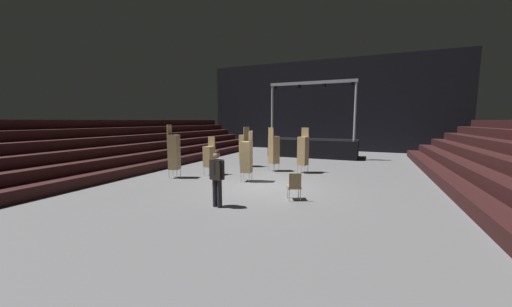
{
  "coord_description": "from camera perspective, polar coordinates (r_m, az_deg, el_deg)",
  "views": [
    {
      "loc": [
        3.84,
        -10.04,
        2.66
      ],
      "look_at": [
        -0.16,
        -0.53,
        1.4
      ],
      "focal_mm": 18.97,
      "sensor_mm": 36.0,
      "label": 1
    }
  ],
  "objects": [
    {
      "name": "chair_stack_front_right",
      "position": [
        13.05,
        -16.93,
        0.4
      ],
      "size": [
        0.53,
        0.53,
        2.48
      ],
      "rotation": [
        0.0,
        0.0,
        4.95
      ],
      "color": "#B2B5BA",
      "rests_on": "ground_plane"
    },
    {
      "name": "ground_plane",
      "position": [
        11.09,
        1.84,
        -7.19
      ],
      "size": [
        22.0,
        30.0,
        0.1
      ],
      "primitive_type": "cube",
      "color": "slate"
    },
    {
      "name": "arena_end_wall",
      "position": [
        25.37,
        14.29,
        9.78
      ],
      "size": [
        22.0,
        0.3,
        8.0
      ],
      "primitive_type": "cube",
      "color": "black",
      "rests_on": "ground_plane"
    },
    {
      "name": "loose_chair_near_man",
      "position": [
        9.18,
        8.1,
        -6.51
      ],
      "size": [
        0.58,
        0.58,
        0.95
      ],
      "rotation": [
        0.0,
        0.0,
        0.41
      ],
      "color": "#B2B5BA",
      "rests_on": "ground_plane"
    },
    {
      "name": "chair_stack_front_left",
      "position": [
        13.37,
        -9.82,
        -0.52
      ],
      "size": [
        0.51,
        0.51,
        1.88
      ],
      "rotation": [
        0.0,
        0.0,
        2.98
      ],
      "color": "#B2B5BA",
      "rests_on": "ground_plane"
    },
    {
      "name": "chair_stack_mid_left",
      "position": [
        11.76,
        -2.01,
        -0.62
      ],
      "size": [
        0.48,
        0.48,
        2.22
      ],
      "rotation": [
        0.0,
        0.0,
        1.67
      ],
      "color": "#B2B5BA",
      "rests_on": "ground_plane"
    },
    {
      "name": "bleacher_bank_left",
      "position": [
        16.8,
        -25.86,
        1.79
      ],
      "size": [
        4.5,
        24.0,
        2.7
      ],
      "rotation": [
        0.0,
        0.0,
        1.57
      ],
      "color": "black",
      "rests_on": "ground_plane"
    },
    {
      "name": "chair_stack_mid_right",
      "position": [
        15.65,
        -2.48,
        1.43
      ],
      "size": [
        0.58,
        0.58,
        2.31
      ],
      "rotation": [
        0.0,
        0.0,
        1.18
      ],
      "color": "#B2B5BA",
      "rests_on": "ground_plane"
    },
    {
      "name": "chair_stack_mid_centre",
      "position": [
        14.23,
        3.78,
        0.87
      ],
      "size": [
        0.61,
        0.61,
        2.31
      ],
      "rotation": [
        0.0,
        0.0,
        5.7
      ],
      "color": "#B2B5BA",
      "rests_on": "ground_plane"
    },
    {
      "name": "chair_stack_rear_left",
      "position": [
        13.94,
        9.9,
        0.65
      ],
      "size": [
        0.54,
        0.54,
        2.31
      ],
      "rotation": [
        0.0,
        0.0,
        2.87
      ],
      "color": "#B2B5BA",
      "rests_on": "ground_plane"
    },
    {
      "name": "stage_riser",
      "position": [
        20.56,
        11.95,
        1.42
      ],
      "size": [
        6.29,
        2.55,
        5.35
      ],
      "color": "black",
      "rests_on": "ground_plane"
    },
    {
      "name": "man_with_tie",
      "position": [
        8.36,
        -8.25,
        -4.56
      ],
      "size": [
        0.57,
        0.29,
        1.76
      ],
      "rotation": [
        0.0,
        0.0,
        2.99
      ],
      "color": "black",
      "rests_on": "ground_plane"
    }
  ]
}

